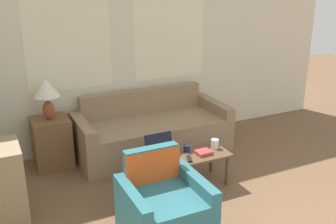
{
  "coord_description": "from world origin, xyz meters",
  "views": [
    {
      "loc": [
        -1.85,
        -0.88,
        2.33
      ],
      "look_at": [
        0.12,
        3.18,
        0.75
      ],
      "focal_mm": 42.0,
      "sensor_mm": 36.0,
      "label": 1
    }
  ],
  "objects_px": {
    "couch": "(151,132)",
    "cup_navy": "(187,148)",
    "laptop": "(162,153)",
    "tv_remote": "(189,159)",
    "table_lamp": "(47,92)",
    "armchair": "(163,210)",
    "cup_yellow": "(215,144)",
    "book_red": "(204,152)",
    "coffee_table": "(186,159)"
  },
  "relations": [
    {
      "from": "laptop",
      "to": "tv_remote",
      "type": "distance_m",
      "value": 0.31
    },
    {
      "from": "table_lamp",
      "to": "book_red",
      "type": "bearing_deg",
      "value": -40.38
    },
    {
      "from": "book_red",
      "to": "couch",
      "type": "bearing_deg",
      "value": 98.11
    },
    {
      "from": "armchair",
      "to": "cup_yellow",
      "type": "distance_m",
      "value": 1.28
    },
    {
      "from": "armchair",
      "to": "coffee_table",
      "type": "height_order",
      "value": "armchair"
    },
    {
      "from": "cup_yellow",
      "to": "book_red",
      "type": "xyz_separation_m",
      "value": [
        -0.2,
        -0.08,
        -0.04
      ]
    },
    {
      "from": "table_lamp",
      "to": "cup_navy",
      "type": "xyz_separation_m",
      "value": [
        1.34,
        -1.12,
        -0.56
      ]
    },
    {
      "from": "armchair",
      "to": "tv_remote",
      "type": "xyz_separation_m",
      "value": [
        0.61,
        0.61,
        0.13
      ]
    },
    {
      "from": "coffee_table",
      "to": "laptop",
      "type": "distance_m",
      "value": 0.29
    },
    {
      "from": "tv_remote",
      "to": "laptop",
      "type": "bearing_deg",
      "value": 146.11
    },
    {
      "from": "couch",
      "to": "tv_remote",
      "type": "bearing_deg",
      "value": -92.79
    },
    {
      "from": "couch",
      "to": "cup_yellow",
      "type": "relative_size",
      "value": 19.03
    },
    {
      "from": "tv_remote",
      "to": "cup_yellow",
      "type": "bearing_deg",
      "value": 18.49
    },
    {
      "from": "armchair",
      "to": "book_red",
      "type": "xyz_separation_m",
      "value": [
        0.83,
        0.67,
        0.14
      ]
    },
    {
      "from": "armchair",
      "to": "cup_yellow",
      "type": "xyz_separation_m",
      "value": [
        1.03,
        0.75,
        0.17
      ]
    },
    {
      "from": "coffee_table",
      "to": "cup_yellow",
      "type": "bearing_deg",
      "value": 4.16
    },
    {
      "from": "laptop",
      "to": "coffee_table",
      "type": "bearing_deg",
      "value": -12.19
    },
    {
      "from": "cup_yellow",
      "to": "couch",
      "type": "bearing_deg",
      "value": 109.01
    },
    {
      "from": "laptop",
      "to": "cup_navy",
      "type": "xyz_separation_m",
      "value": [
        0.33,
        0.03,
        -0.02
      ]
    },
    {
      "from": "couch",
      "to": "coffee_table",
      "type": "distance_m",
      "value": 1.08
    },
    {
      "from": "cup_yellow",
      "to": "book_red",
      "type": "distance_m",
      "value": 0.22
    },
    {
      "from": "armchair",
      "to": "cup_yellow",
      "type": "height_order",
      "value": "armchair"
    },
    {
      "from": "table_lamp",
      "to": "tv_remote",
      "type": "height_order",
      "value": "table_lamp"
    },
    {
      "from": "tv_remote",
      "to": "armchair",
      "type": "bearing_deg",
      "value": -135.03
    },
    {
      "from": "book_red",
      "to": "tv_remote",
      "type": "xyz_separation_m",
      "value": [
        -0.22,
        -0.06,
        -0.01
      ]
    },
    {
      "from": "couch",
      "to": "cup_navy",
      "type": "bearing_deg",
      "value": -89.06
    },
    {
      "from": "laptop",
      "to": "tv_remote",
      "type": "relative_size",
      "value": 2.11
    },
    {
      "from": "table_lamp",
      "to": "cup_navy",
      "type": "relative_size",
      "value": 6.52
    },
    {
      "from": "couch",
      "to": "coffee_table",
      "type": "xyz_separation_m",
      "value": [
        -0.04,
        -1.08,
        0.07
      ]
    },
    {
      "from": "cup_navy",
      "to": "tv_remote",
      "type": "bearing_deg",
      "value": -110.58
    },
    {
      "from": "laptop",
      "to": "book_red",
      "type": "xyz_separation_m",
      "value": [
        0.47,
        -0.11,
        -0.04
      ]
    },
    {
      "from": "book_red",
      "to": "tv_remote",
      "type": "bearing_deg",
      "value": -164.64
    },
    {
      "from": "armchair",
      "to": "cup_yellow",
      "type": "bearing_deg",
      "value": 36.03
    },
    {
      "from": "tv_remote",
      "to": "book_red",
      "type": "bearing_deg",
      "value": 15.36
    },
    {
      "from": "armchair",
      "to": "laptop",
      "type": "distance_m",
      "value": 0.87
    },
    {
      "from": "coffee_table",
      "to": "laptop",
      "type": "relative_size",
      "value": 3.07
    },
    {
      "from": "coffee_table",
      "to": "book_red",
      "type": "relative_size",
      "value": 5.57
    },
    {
      "from": "cup_navy",
      "to": "table_lamp",
      "type": "bearing_deg",
      "value": 139.98
    },
    {
      "from": "laptop",
      "to": "cup_navy",
      "type": "height_order",
      "value": "laptop"
    },
    {
      "from": "table_lamp",
      "to": "cup_yellow",
      "type": "relative_size",
      "value": 4.71
    },
    {
      "from": "armchair",
      "to": "coffee_table",
      "type": "bearing_deg",
      "value": 49.01
    },
    {
      "from": "coffee_table",
      "to": "tv_remote",
      "type": "height_order",
      "value": "tv_remote"
    },
    {
      "from": "tv_remote",
      "to": "cup_navy",
      "type": "bearing_deg",
      "value": 69.42
    },
    {
      "from": "cup_navy",
      "to": "cup_yellow",
      "type": "height_order",
      "value": "cup_yellow"
    },
    {
      "from": "armchair",
      "to": "tv_remote",
      "type": "height_order",
      "value": "armchair"
    },
    {
      "from": "couch",
      "to": "cup_yellow",
      "type": "height_order",
      "value": "couch"
    },
    {
      "from": "couch",
      "to": "book_red",
      "type": "distance_m",
      "value": 1.15
    },
    {
      "from": "armchair",
      "to": "cup_navy",
      "type": "height_order",
      "value": "armchair"
    },
    {
      "from": "couch",
      "to": "cup_navy",
      "type": "xyz_separation_m",
      "value": [
        0.02,
        -0.99,
        0.16
      ]
    },
    {
      "from": "couch",
      "to": "armchair",
      "type": "distance_m",
      "value": 1.92
    }
  ]
}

